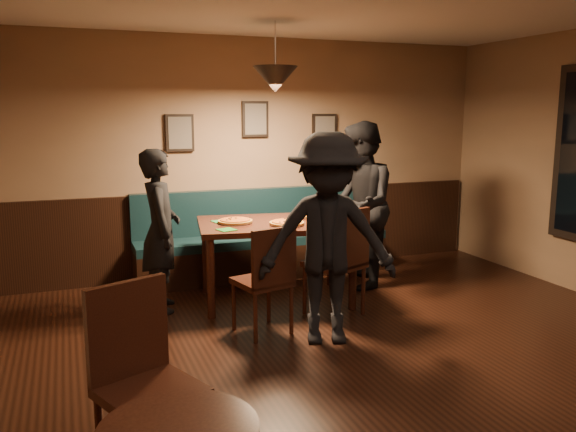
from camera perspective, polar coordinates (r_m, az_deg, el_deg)
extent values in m
plane|color=black|center=(4.35, 11.60, -16.58)|extent=(7.00, 7.00, 0.00)
plane|color=#8C704F|center=(7.11, -3.25, 5.75)|extent=(6.00, 0.00, 6.00)
cube|color=black|center=(7.21, -3.10, -1.42)|extent=(5.88, 0.06, 1.00)
cube|color=black|center=(6.85, -10.47, 7.95)|extent=(0.32, 0.04, 0.42)
cube|color=black|center=(7.06, -3.21, 9.38)|extent=(0.32, 0.04, 0.42)
cube|color=black|center=(7.39, 3.54, 8.24)|extent=(0.32, 0.04, 0.42)
cone|color=black|center=(5.89, -1.24, 13.13)|extent=(0.44, 0.44, 0.25)
cube|color=black|center=(6.07, -1.17, -4.42)|extent=(1.70, 1.25, 0.83)
imported|color=black|center=(5.86, -12.26, -1.38)|extent=(0.45, 0.62, 1.59)
imported|color=black|center=(6.52, 6.98, 1.05)|extent=(0.96, 1.08, 1.84)
imported|color=black|center=(4.91, 3.85, -2.27)|extent=(1.30, 0.98, 1.78)
cylinder|color=orange|center=(5.93, -5.14, -0.50)|extent=(0.43, 0.43, 0.04)
cylinder|color=#C07D24|center=(5.81, -0.12, -0.68)|extent=(0.46, 0.46, 0.04)
cylinder|color=orange|center=(6.28, 2.09, 0.14)|extent=(0.46, 0.46, 0.04)
cylinder|color=black|center=(5.92, 4.64, 0.04)|extent=(0.09, 0.09, 0.15)
cylinder|color=#9A1405|center=(6.14, 3.98, 0.27)|extent=(0.03, 0.03, 0.12)
cube|color=#1E7335|center=(6.02, -6.64, -0.52)|extent=(0.17, 0.17, 0.01)
cube|color=#1E711F|center=(5.59, -5.97, -1.33)|extent=(0.20, 0.20, 0.01)
cube|color=silver|center=(5.56, -0.44, -1.35)|extent=(0.19, 0.08, 0.00)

